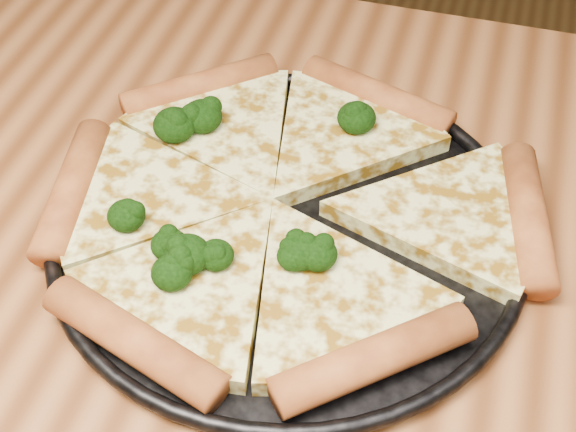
# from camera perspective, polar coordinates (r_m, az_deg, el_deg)

# --- Properties ---
(dining_table) EXTENTS (1.20, 0.90, 0.75)m
(dining_table) POSITION_cam_1_polar(r_m,az_deg,el_deg) (0.63, -9.90, -13.48)
(dining_table) COLOR #9A5B2F
(dining_table) RESTS_ON ground
(pizza_pan) EXTENTS (0.36, 0.36, 0.02)m
(pizza_pan) POSITION_cam_1_polar(r_m,az_deg,el_deg) (0.60, 0.00, -0.55)
(pizza_pan) COLOR black
(pizza_pan) RESTS_ON dining_table
(pizza) EXTENTS (0.39, 0.36, 0.03)m
(pizza) POSITION_cam_1_polar(r_m,az_deg,el_deg) (0.60, -0.51, 1.02)
(pizza) COLOR #EDEA91
(pizza) RESTS_ON pizza_pan
(broccoli_florets) EXTENTS (0.17, 0.22, 0.03)m
(broccoli_florets) POSITION_cam_1_polar(r_m,az_deg,el_deg) (0.59, -4.42, 1.53)
(broccoli_florets) COLOR black
(broccoli_florets) RESTS_ON pizza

